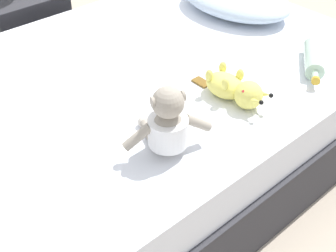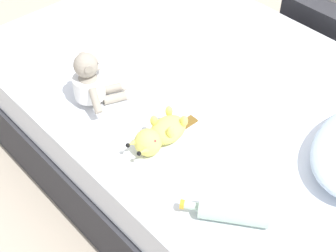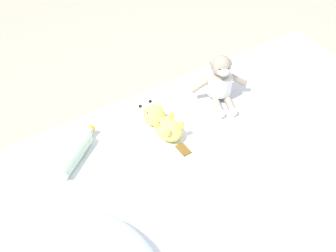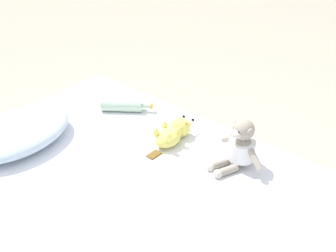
# 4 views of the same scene
# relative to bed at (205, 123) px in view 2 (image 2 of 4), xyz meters

# --- Properties ---
(ground_plane) EXTENTS (16.00, 16.00, 0.00)m
(ground_plane) POSITION_rel_bed_xyz_m (0.00, 0.00, -0.23)
(ground_plane) COLOR #B7A893
(bed) EXTENTS (1.36, 2.02, 0.46)m
(bed) POSITION_rel_bed_xyz_m (0.00, 0.00, 0.00)
(bed) COLOR #2D2D33
(bed) RESTS_ON ground_plane
(plush_monkey) EXTENTS (0.25, 0.28, 0.24)m
(plush_monkey) POSITION_rel_bed_xyz_m (0.42, -0.22, 0.33)
(plush_monkey) COLOR #9E9384
(plush_monkey) RESTS_ON bed
(plush_yellow_creature) EXTENTS (0.33, 0.12, 0.10)m
(plush_yellow_creature) POSITION_rel_bed_xyz_m (0.38, 0.13, 0.28)
(plush_yellow_creature) COLOR #EAE066
(plush_yellow_creature) RESTS_ON bed
(glass_bottle) EXTENTS (0.21, 0.26, 0.07)m
(glass_bottle) POSITION_rel_bed_xyz_m (0.43, 0.53, 0.27)
(glass_bottle) COLOR #B2D1B7
(glass_bottle) RESTS_ON bed
(nightstand) EXTENTS (0.39, 0.39, 0.49)m
(nightstand) POSITION_rel_bed_xyz_m (-0.97, -0.03, 0.02)
(nightstand) COLOR #2D2D33
(nightstand) RESTS_ON ground_plane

